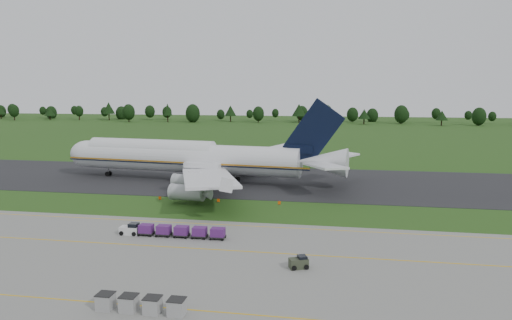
% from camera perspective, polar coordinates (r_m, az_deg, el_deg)
% --- Properties ---
extents(ground, '(600.00, 600.00, 0.00)m').
position_cam_1_polar(ground, '(88.42, -2.59, -5.70)').
color(ground, '#214514').
rests_on(ground, ground).
extents(apron, '(300.00, 52.00, 0.06)m').
position_cam_1_polar(apron, '(57.29, -10.30, -13.67)').
color(apron, slate).
rests_on(apron, ground).
extents(taxiway, '(300.00, 40.00, 0.08)m').
position_cam_1_polar(taxiway, '(115.28, 0.47, -2.38)').
color(taxiway, black).
rests_on(taxiway, ground).
extents(apron_markings, '(300.00, 30.20, 0.01)m').
position_cam_1_polar(apron_markings, '(63.46, -8.06, -11.37)').
color(apron_markings, gold).
rests_on(apron_markings, apron).
extents(tree_line, '(527.58, 21.89, 11.95)m').
position_cam_1_polar(tree_line, '(306.80, 3.60, 5.40)').
color(tree_line, black).
rests_on(tree_line, ground).
extents(aircraft, '(68.65, 66.27, 19.22)m').
position_cam_1_polar(aircraft, '(115.10, -7.30, 0.28)').
color(aircraft, silver).
rests_on(aircraft, ground).
extents(baggage_train, '(15.73, 1.67, 1.61)m').
position_cam_1_polar(baggage_train, '(73.45, -9.74, -7.97)').
color(baggage_train, silver).
rests_on(baggage_train, apron).
extents(utility_cart, '(2.51, 2.06, 1.19)m').
position_cam_1_polar(utility_cart, '(60.60, 4.89, -11.70)').
color(utility_cart, '#303726').
rests_on(utility_cart, apron).
extents(uld_row, '(8.80, 1.60, 1.58)m').
position_cam_1_polar(uld_row, '(50.68, -13.04, -15.74)').
color(uld_row, gray).
rests_on(uld_row, apron).
extents(edge_markers, '(23.67, 0.30, 0.60)m').
position_cam_1_polar(edge_markers, '(94.44, -4.32, -4.64)').
color(edge_markers, '#FB5207').
rests_on(edge_markers, ground).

